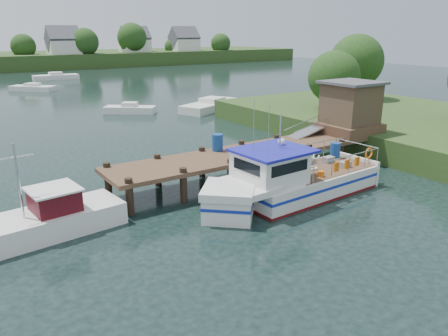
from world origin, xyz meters
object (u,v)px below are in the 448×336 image
work_boat (36,222)px  lobster_boat (289,181)px  moored_far (56,77)px  moored_d (33,88)px  moored_c (212,105)px  dock (319,124)px  moored_b (130,109)px

work_boat → lobster_boat: bearing=-18.7°
moored_far → moored_d: moored_far is taller
lobster_boat → moored_c: (9.73, 21.88, -0.41)m
dock → moored_c: bearing=76.7°
lobster_boat → moored_b: (2.36, 24.46, -0.47)m
work_boat → moored_d: bearing=73.1°
moored_c → moored_d: moored_c is taller
dock → moored_far: (-1.34, 55.63, -1.82)m
moored_d → moored_far: bearing=50.7°
lobster_boat → work_boat: 10.50m
dock → lobster_boat: lobster_boat is taller
work_boat → moored_far: size_ratio=1.00×
dock → moored_c: dock is taller
lobster_boat → moored_b: lobster_boat is taller
lobster_boat → moored_d: (-1.80, 46.60, -0.49)m
dock → lobster_boat: size_ratio=1.68×
moored_d → moored_b: bearing=-93.6°
dock → moored_c: (4.32, 18.29, -1.80)m
lobster_boat → moored_c: lobster_boat is taller
dock → moored_far: size_ratio=2.41×
moored_far → moored_c: bearing=-93.0°
lobster_boat → moored_far: 59.36m
moored_b → moored_c: bearing=-16.0°
lobster_boat → moored_c: bearing=63.0°
work_boat → moored_b: 25.51m
work_boat → moored_d: size_ratio=1.26×
moored_b → moored_d: moored_b is taller
work_boat → moored_d: (8.44, 44.31, -0.21)m
dock → moored_d: size_ratio=3.02×
moored_c → moored_far: bearing=85.5°
work_boat → moored_c: work_boat is taller
lobster_boat → moored_d: bearing=89.2°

